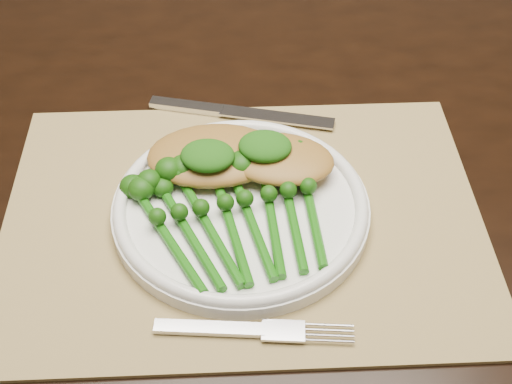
# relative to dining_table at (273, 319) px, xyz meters

# --- Properties ---
(dining_table) EXTENTS (1.73, 1.15, 0.75)m
(dining_table) POSITION_rel_dining_table_xyz_m (0.00, 0.00, 0.00)
(dining_table) COLOR black
(dining_table) RESTS_ON ground
(placemat) EXTENTS (0.53, 0.42, 0.00)m
(placemat) POSITION_rel_dining_table_xyz_m (-0.03, -0.14, 0.38)
(placemat) COLOR #9C834F
(placemat) RESTS_ON dining_table
(dinner_plate) EXTENTS (0.26, 0.26, 0.02)m
(dinner_plate) POSITION_rel_dining_table_xyz_m (-0.03, -0.14, 0.39)
(dinner_plate) COLOR white
(dinner_plate) RESTS_ON placemat
(knife) EXTENTS (0.22, 0.04, 0.01)m
(knife) POSITION_rel_dining_table_xyz_m (-0.07, 0.02, 0.38)
(knife) COLOR silver
(knife) RESTS_ON placemat
(fork) EXTENTS (0.18, 0.03, 0.01)m
(fork) POSITION_rel_dining_table_xyz_m (0.01, -0.28, 0.38)
(fork) COLOR silver
(fork) RESTS_ON placemat
(chicken_fillet_left) EXTENTS (0.16, 0.12, 0.03)m
(chicken_fillet_left) POSITION_rel_dining_table_xyz_m (-0.06, -0.08, 0.41)
(chicken_fillet_left) COLOR #A3742F
(chicken_fillet_left) RESTS_ON dinner_plate
(chicken_fillet_right) EXTENTS (0.12, 0.09, 0.02)m
(chicken_fillet_right) POSITION_rel_dining_table_xyz_m (0.01, -0.08, 0.41)
(chicken_fillet_right) COLOR #A3742F
(chicken_fillet_right) RESTS_ON dinner_plate
(pesto_dollop_left) EXTENTS (0.06, 0.05, 0.02)m
(pesto_dollop_left) POSITION_rel_dining_table_xyz_m (-0.07, -0.10, 0.42)
(pesto_dollop_left) COLOR #103F09
(pesto_dollop_left) RESTS_ON chicken_fillet_left
(pesto_dollop_right) EXTENTS (0.06, 0.05, 0.02)m
(pesto_dollop_right) POSITION_rel_dining_table_xyz_m (-0.01, -0.08, 0.42)
(pesto_dollop_right) COLOR #103F09
(pesto_dollop_right) RESTS_ON chicken_fillet_right
(broccolini_bundle) EXTENTS (0.22, 0.23, 0.04)m
(broccolini_bundle) POSITION_rel_dining_table_xyz_m (-0.03, -0.17, 0.40)
(broccolini_bundle) COLOR #14570B
(broccolini_bundle) RESTS_ON dinner_plate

